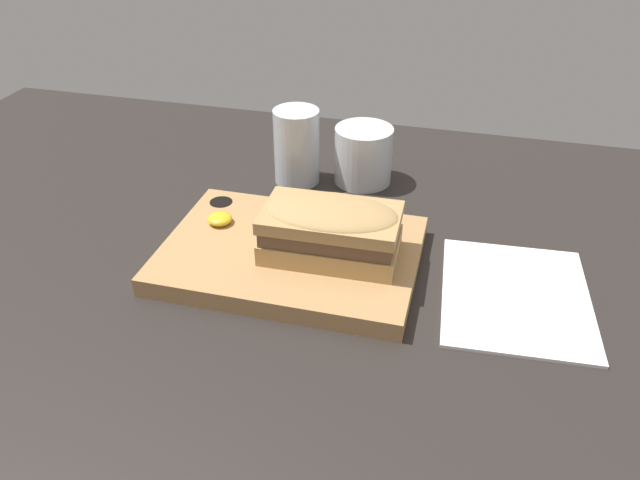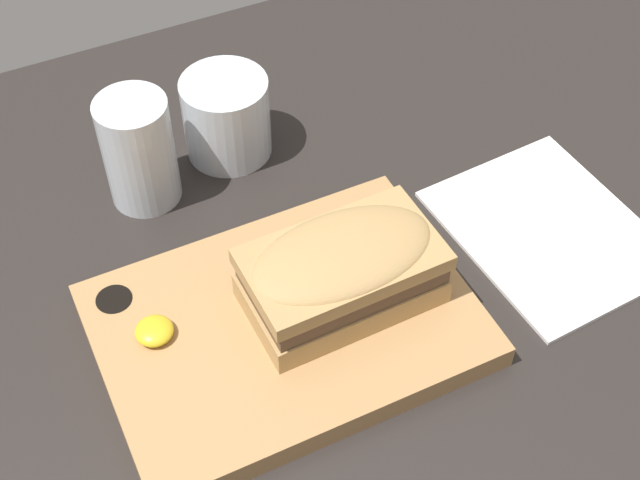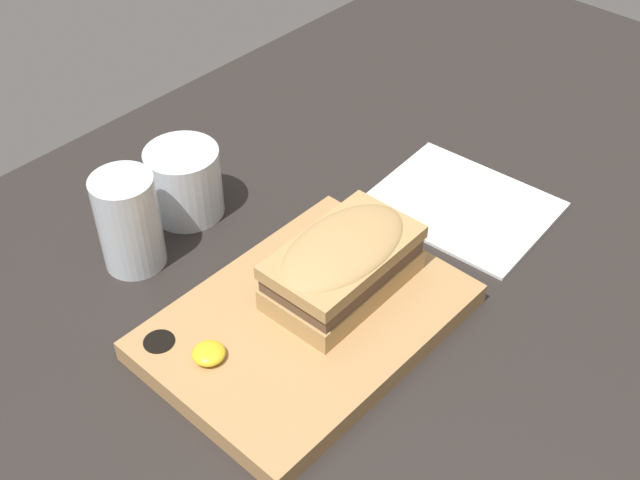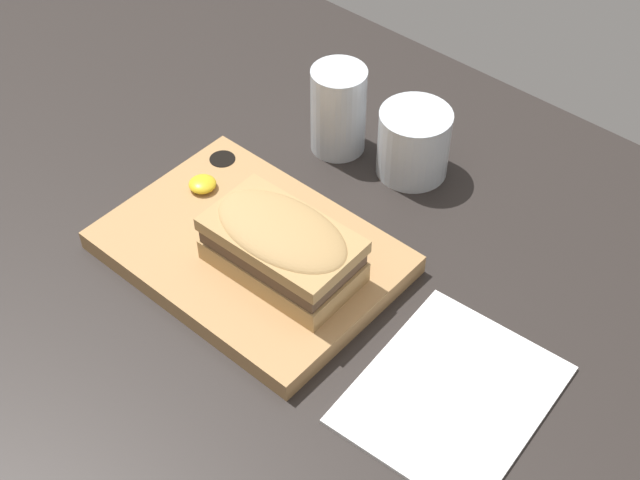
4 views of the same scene
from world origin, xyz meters
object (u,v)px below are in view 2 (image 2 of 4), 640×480
object	(u,v)px
sandwich	(342,270)
wine_glass	(227,120)
serving_board	(285,325)
water_glass	(140,157)
napkin	(549,230)

from	to	relation	value
sandwich	wine_glass	world-z (taller)	sandwich
serving_board	sandwich	bearing A→B (deg)	-3.05
serving_board	water_glass	xyz separation A→B (cm)	(-5.09, 20.25, 3.56)
water_glass	serving_board	bearing A→B (deg)	-75.89
sandwich	wine_glass	bearing A→B (deg)	91.97
serving_board	wine_glass	bearing A→B (deg)	79.48
wine_glass	sandwich	bearing A→B (deg)	-88.03
sandwich	water_glass	bearing A→B (deg)	116.15
serving_board	napkin	distance (cm)	26.09
water_glass	napkin	size ratio (longest dim) A/B	0.53
sandwich	water_glass	xyz separation A→B (cm)	(-10.07, 20.51, -1.12)
wine_glass	napkin	bearing A→B (deg)	-46.13
water_glass	wine_glass	xyz separation A→B (cm)	(9.28, 2.36, -1.03)
serving_board	wine_glass	world-z (taller)	wine_glass
wine_glass	napkin	world-z (taller)	wine_glass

